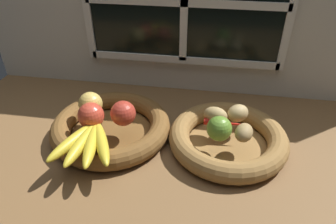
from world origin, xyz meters
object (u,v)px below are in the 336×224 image
object	(u,v)px
apple_golden_left	(91,104)
chili_pepper	(227,124)
apple_red_front	(91,115)
apple_red_right	(123,113)
lime_near	(219,129)
potato_back	(238,113)
fruit_bowl_left	(111,127)
potato_small	(244,133)
fruit_bowl_right	(228,139)
banana_bunch_front	(87,142)
potato_oblong	(215,115)

from	to	relation	value
apple_golden_left	chili_pepper	distance (cm)	38.66
apple_red_front	apple_red_right	xyz separation A→B (cm)	(8.17, 2.40, -0.06)
apple_red_right	lime_near	xyz separation A→B (cm)	(25.86, -2.40, -0.24)
apple_red_front	potato_back	xyz separation A→B (cm)	(39.02, 9.00, -1.10)
fruit_bowl_left	potato_back	bearing A→B (deg)	7.69
fruit_bowl_left	apple_red_front	xyz separation A→B (cm)	(-3.55, -4.21, 6.54)
potato_small	fruit_bowl_right	bearing A→B (deg)	135.00
potato_small	chili_pepper	world-z (taller)	potato_small
potato_back	banana_bunch_front	bearing A→B (deg)	-155.01
fruit_bowl_left	potato_small	size ratio (longest dim) A/B	5.56
apple_red_right	banana_bunch_front	size ratio (longest dim) A/B	0.36
chili_pepper	apple_red_front	bearing A→B (deg)	-171.45
fruit_bowl_right	apple_golden_left	world-z (taller)	apple_golden_left
fruit_bowl_right	potato_back	xyz separation A→B (cm)	(2.18, 4.79, 5.44)
fruit_bowl_left	fruit_bowl_right	distance (cm)	33.30
potato_oblong	chili_pepper	distance (cm)	3.95
fruit_bowl_right	lime_near	size ratio (longest dim) A/B	5.02
potato_back	lime_near	xyz separation A→B (cm)	(-4.99, -9.01, 0.80)
potato_oblong	fruit_bowl_left	bearing A→B (deg)	-174.08
apple_red_front	potato_small	xyz separation A→B (cm)	(40.33, 0.73, -1.37)
fruit_bowl_right	apple_red_front	bearing A→B (deg)	-173.48
fruit_bowl_right	potato_oblong	size ratio (longest dim) A/B	4.89
potato_small	lime_near	world-z (taller)	lime_near
potato_small	potato_oblong	size ratio (longest dim) A/B	0.93
potato_small	apple_red_front	bearing A→B (deg)	-178.96
apple_red_right	chili_pepper	bearing A→B (deg)	6.36
banana_bunch_front	lime_near	world-z (taller)	lime_near
fruit_bowl_right	apple_red_right	bearing A→B (deg)	-176.37
apple_red_right	potato_small	xyz separation A→B (cm)	(32.16, -1.67, -1.31)
fruit_bowl_left	potato_small	xyz separation A→B (cm)	(36.78, -3.48, 5.17)
fruit_bowl_left	fruit_bowl_right	size ratio (longest dim) A/B	1.05
apple_red_right	banana_bunch_front	bearing A→B (deg)	-120.25
banana_bunch_front	potato_oblong	xyz separation A→B (cm)	(30.98, 15.53, 0.79)
fruit_bowl_right	apple_red_front	size ratio (longest dim) A/B	4.59
fruit_bowl_left	potato_back	world-z (taller)	potato_back
apple_golden_left	potato_oblong	xyz separation A→B (cm)	(35.30, 1.54, -1.09)
fruit_bowl_left	banana_bunch_front	world-z (taller)	banana_bunch_front
lime_near	potato_oblong	bearing A→B (deg)	98.65
fruit_bowl_right	banana_bunch_front	world-z (taller)	banana_bunch_front
apple_red_right	fruit_bowl_right	bearing A→B (deg)	3.63
fruit_bowl_right	potato_small	xyz separation A→B (cm)	(3.48, -3.48, 5.17)
lime_near	chili_pepper	distance (cm)	6.35
lime_near	fruit_bowl_right	bearing A→B (deg)	56.31
fruit_bowl_right	apple_golden_left	size ratio (longest dim) A/B	4.78
apple_red_front	lime_near	xyz separation A→B (cm)	(34.03, -0.01, -0.30)
apple_golden_left	potato_oblong	world-z (taller)	apple_golden_left
fruit_bowl_right	chili_pepper	bearing A→B (deg)	115.47
fruit_bowl_right	apple_golden_left	bearing A→B (deg)	177.80
apple_golden_left	lime_near	world-z (taller)	apple_golden_left
chili_pepper	potato_oblong	bearing A→B (deg)	152.06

